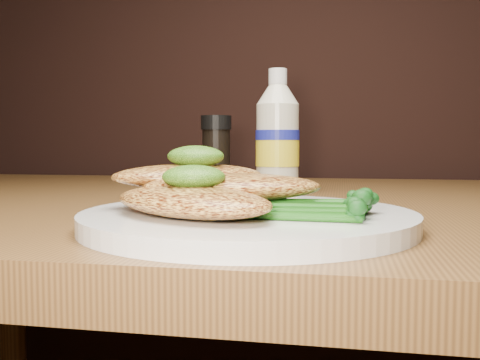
# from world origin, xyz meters

# --- Properties ---
(plate) EXTENTS (0.28, 0.28, 0.01)m
(plate) POSITION_xyz_m (0.09, 0.80, 0.76)
(plate) COLOR silver
(plate) RESTS_ON dining_table
(chicken_front) EXTENTS (0.17, 0.15, 0.02)m
(chicken_front) POSITION_xyz_m (0.05, 0.75, 0.78)
(chicken_front) COLOR gold
(chicken_front) RESTS_ON plate
(chicken_mid) EXTENTS (0.16, 0.10, 0.02)m
(chicken_mid) POSITION_xyz_m (0.08, 0.79, 0.78)
(chicken_mid) COLOR gold
(chicken_mid) RESTS_ON plate
(chicken_back) EXTENTS (0.15, 0.13, 0.02)m
(chicken_back) POSITION_xyz_m (0.03, 0.82, 0.79)
(chicken_back) COLOR gold
(chicken_back) RESTS_ON plate
(pesto_front) EXTENTS (0.06, 0.05, 0.02)m
(pesto_front) POSITION_xyz_m (0.05, 0.76, 0.79)
(pesto_front) COLOR #123207
(pesto_front) RESTS_ON chicken_front
(pesto_back) EXTENTS (0.06, 0.06, 0.02)m
(pesto_back) POSITION_xyz_m (0.04, 0.82, 0.81)
(pesto_back) COLOR #123207
(pesto_back) RESTS_ON chicken_back
(broccolini_bundle) EXTENTS (0.14, 0.11, 0.02)m
(broccolini_bundle) POSITION_xyz_m (0.14, 0.78, 0.77)
(broccolini_bundle) COLOR #195312
(broccolini_bundle) RESTS_ON plate
(mayo_bottle) EXTENTS (0.07, 0.07, 0.18)m
(mayo_bottle) POSITION_xyz_m (0.08, 1.12, 0.84)
(mayo_bottle) COLOR beige
(mayo_bottle) RESTS_ON dining_table
(pepper_grinder) EXTENTS (0.05, 0.05, 0.11)m
(pepper_grinder) POSITION_xyz_m (-0.02, 1.15, 0.81)
(pepper_grinder) COLOR black
(pepper_grinder) RESTS_ON dining_table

